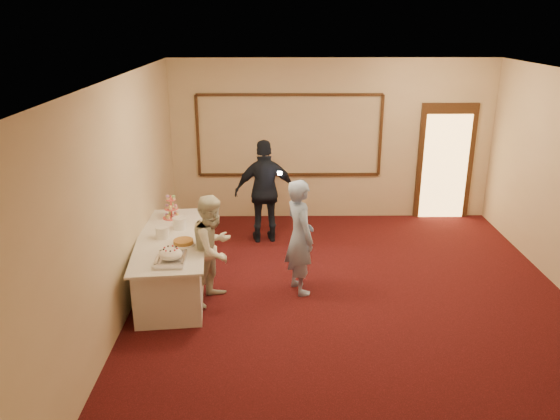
# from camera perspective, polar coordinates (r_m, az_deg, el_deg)

# --- Properties ---
(floor) EXTENTS (7.00, 7.00, 0.00)m
(floor) POSITION_cam_1_polar(r_m,az_deg,el_deg) (7.57, 7.81, -9.75)
(floor) COLOR black
(floor) RESTS_ON ground
(room_walls) EXTENTS (6.04, 7.04, 3.02)m
(room_walls) POSITION_cam_1_polar(r_m,az_deg,el_deg) (6.82, 8.59, 5.28)
(room_walls) COLOR beige
(room_walls) RESTS_ON floor
(wall_molding) EXTENTS (3.45, 0.04, 1.55)m
(wall_molding) POSITION_cam_1_polar(r_m,az_deg,el_deg) (10.21, 0.99, 7.78)
(wall_molding) COLOR black
(wall_molding) RESTS_ON room_walls
(doorway) EXTENTS (1.05, 0.07, 2.20)m
(doorway) POSITION_cam_1_polar(r_m,az_deg,el_deg) (10.81, 16.86, 4.76)
(doorway) COLOR black
(doorway) RESTS_ON floor
(buffet_table) EXTENTS (1.18, 2.50, 0.77)m
(buffet_table) POSITION_cam_1_polar(r_m,az_deg,el_deg) (7.93, -11.13, -5.40)
(buffet_table) COLOR silver
(buffet_table) RESTS_ON floor
(pavlova_tray) EXTENTS (0.37, 0.51, 0.18)m
(pavlova_tray) POSITION_cam_1_polar(r_m,az_deg,el_deg) (6.99, -11.33, -4.75)
(pavlova_tray) COLOR silver
(pavlova_tray) RESTS_ON buffet_table
(cupcake_stand) EXTENTS (0.27, 0.27, 0.40)m
(cupcake_stand) POSITION_cam_1_polar(r_m,az_deg,el_deg) (8.47, -11.28, 0.07)
(cupcake_stand) COLOR #D8514E
(cupcake_stand) RESTS_ON buffet_table
(plate_stack_a) EXTENTS (0.20, 0.20, 0.16)m
(plate_stack_a) POSITION_cam_1_polar(r_m,az_deg,el_deg) (7.76, -12.18, -2.28)
(plate_stack_a) COLOR white
(plate_stack_a) RESTS_ON buffet_table
(plate_stack_b) EXTENTS (0.21, 0.21, 0.17)m
(plate_stack_b) POSITION_cam_1_polar(r_m,az_deg,el_deg) (8.04, -10.44, -1.36)
(plate_stack_b) COLOR white
(plate_stack_b) RESTS_ON buffet_table
(tart) EXTENTS (0.31, 0.31, 0.06)m
(tart) POSITION_cam_1_polar(r_m,az_deg,el_deg) (7.51, -10.05, -3.32)
(tart) COLOR white
(tart) RESTS_ON buffet_table
(man) EXTENTS (0.58, 0.70, 1.64)m
(man) POSITION_cam_1_polar(r_m,az_deg,el_deg) (7.53, 2.09, -2.81)
(man) COLOR #93AFE1
(man) RESTS_ON floor
(woman) EXTENTS (0.84, 0.91, 1.50)m
(woman) POSITION_cam_1_polar(r_m,az_deg,el_deg) (7.37, -7.00, -4.05)
(woman) COLOR silver
(woman) RESTS_ON floor
(guest) EXTENTS (1.08, 0.55, 1.78)m
(guest) POSITION_cam_1_polar(r_m,az_deg,el_deg) (9.24, -1.54, 1.94)
(guest) COLOR black
(guest) RESTS_ON floor
(camera_flash) EXTENTS (0.07, 0.05, 0.05)m
(camera_flash) POSITION_cam_1_polar(r_m,az_deg,el_deg) (8.85, -0.03, 3.87)
(camera_flash) COLOR white
(camera_flash) RESTS_ON guest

